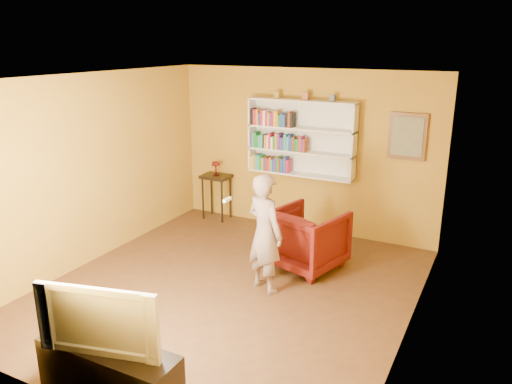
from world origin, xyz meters
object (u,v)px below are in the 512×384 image
Objects in this scene: bookshelf at (302,138)px; television at (104,316)px; armchair at (307,239)px; person at (265,233)px; ruby_lustre at (216,165)px; tv_cabinet at (110,371)px; console_table at (216,183)px.

bookshelf is 1.60× the size of television.
person is at bearing 90.18° from armchair.
bookshelf is at bearing -48.78° from armchair.
tv_cabinet is at bearing -70.18° from ruby_lustre.
tv_cabinet is at bearing 0.00° from television.
console_table is at bearing 109.82° from tv_cabinet.
person reaches higher than television.
ruby_lustre is 0.22× the size of television.
tv_cabinet is at bearing 95.37° from armchair.
person is 2.55m from tv_cabinet.
ruby_lustre is at bearing -12.37° from armchair.
armchair is at bearing 65.88° from television.
console_table is 0.59× the size of tv_cabinet.
armchair is 0.97m from person.
ruby_lustre is 4.84m from tv_cabinet.
person reaches higher than tv_cabinet.
armchair is (2.21, -1.16, -0.24)m from console_table.
person is 1.13× the size of tv_cabinet.
tv_cabinet is at bearing 104.26° from person.
television reaches higher than tv_cabinet.
person is at bearing 81.88° from tv_cabinet.
ruby_lustre is 4.79m from television.
console_table is 0.86× the size of armchair.
bookshelf is 1.90× the size of armchair.
television is (1.62, -4.50, 0.14)m from console_table.
television is (0.05, -4.66, -0.78)m from bookshelf.
console_table is at bearing -12.37° from armchair.
console_table is 4.80m from tv_cabinet.
ruby_lustre is at bearing -174.20° from bookshelf.
television is (1.62, -4.50, -0.18)m from ruby_lustre.
armchair is 0.84× the size of television.
person is (1.97, -2.03, -0.22)m from ruby_lustre.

